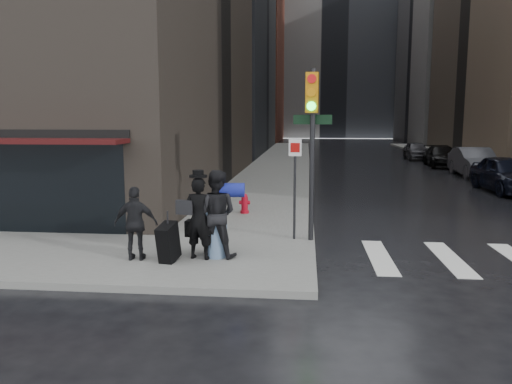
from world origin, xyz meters
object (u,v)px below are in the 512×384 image
man_overcoat (193,222)px  traffic_light (311,131)px  fire_hydrant (245,204)px  parked_car_3 (442,156)px  man_greycoat (136,224)px  man_jeans (216,214)px  parked_car_1 (506,174)px  parked_car_2 (474,162)px  parked_car_4 (416,150)px

man_overcoat → traffic_light: (2.54, 1.96, 1.91)m
fire_hydrant → parked_car_3: bearing=59.4°
man_greycoat → parked_car_3: man_greycoat is taller
man_jeans → parked_car_1: man_jeans is taller
traffic_light → man_overcoat: bearing=-135.5°
man_greycoat → parked_car_1: bearing=-139.3°
man_jeans → traffic_light: 3.21m
traffic_light → parked_car_2: size_ratio=0.87×
parked_car_1 → parked_car_3: parked_car_1 is taller
man_jeans → parked_car_4: man_jeans is taller
fire_hydrant → parked_car_3: parked_car_3 is taller
man_greycoat → parked_car_4: man_greycoat is taller
traffic_light → parked_car_3: bearing=74.8°
man_jeans → parked_car_3: man_jeans is taller
fire_hydrant → parked_car_4: 26.88m
man_greycoat → traffic_light: bearing=-155.0°
man_jeans → parked_car_2: (11.27, 17.96, -0.32)m
parked_car_1 → parked_car_3: size_ratio=0.99×
traffic_light → parked_car_2: 18.80m
man_jeans → parked_car_4: (10.67, 29.87, -0.43)m
man_jeans → parked_car_2: man_jeans is taller
parked_car_1 → parked_car_2: bearing=83.1°
man_jeans → parked_car_2: 21.20m
parked_car_3 → parked_car_4: (-0.42, 5.96, 0.01)m
man_overcoat → traffic_light: bearing=-132.8°
man_jeans → man_greycoat: 1.74m
parked_car_1 → man_greycoat: bearing=-136.8°
fire_hydrant → parked_car_4: bearing=66.6°
parked_car_3 → parked_car_4: 5.97m
fire_hydrant → traffic_light: bearing=-59.4°
man_overcoat → parked_car_3: man_overcoat is taller
parked_car_1 → parked_car_4: 17.87m
traffic_light → parked_car_1: traffic_light is taller
man_overcoat → fire_hydrant: man_overcoat is taller
man_overcoat → traffic_light: traffic_light is taller
parked_car_1 → traffic_light: bearing=-131.8°
parked_car_2 → parked_car_4: parked_car_2 is taller
man_jeans → man_greycoat: man_jeans is taller
parked_car_4 → fire_hydrant: bearing=-112.1°
man_overcoat → man_greycoat: bearing=17.1°
man_jeans → parked_car_3: bearing=-109.7°
man_jeans → parked_car_4: 31.72m
man_jeans → parked_car_1: (10.74, 12.00, -0.33)m
traffic_light → man_greycoat: bearing=-143.7°
man_greycoat → parked_car_3: bearing=-122.0°
fire_hydrant → man_greycoat: bearing=-106.7°
traffic_light → parked_car_4: traffic_light is taller
man_overcoat → parked_car_2: 21.67m
man_jeans → man_greycoat: bearing=19.5°
man_overcoat → man_jeans: man_overcoat is taller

